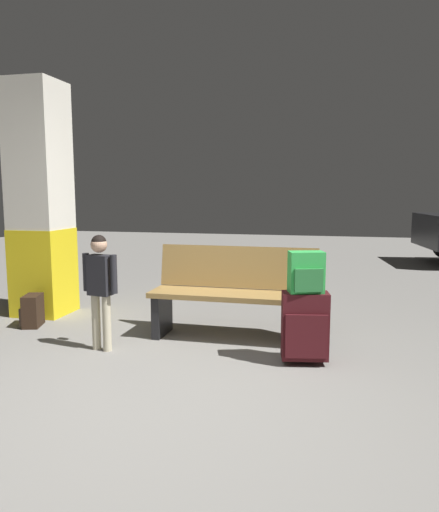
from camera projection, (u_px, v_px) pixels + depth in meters
ground_plane at (250, 292)px, 7.12m from camera, size 18.00×18.00×0.10m
structural_pillar at (40, 201)px, 5.53m from camera, size 0.57×0.57×2.66m
bench at (234, 293)px, 4.70m from camera, size 1.60×0.54×0.89m
suitcase at (305, 326)px, 3.99m from camera, size 0.41×0.29×0.60m
backpack_bright at (306, 273)px, 3.93m from camera, size 0.31×0.26×0.34m
child at (100, 280)px, 4.30m from camera, size 0.35×0.23×1.05m
backpack_dark_floor at (32, 311)px, 5.13m from camera, size 0.26×0.31×0.34m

